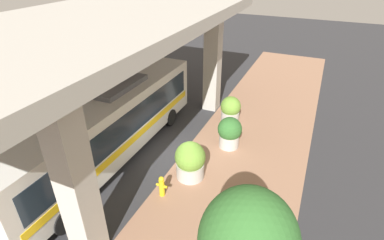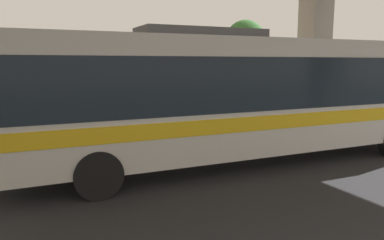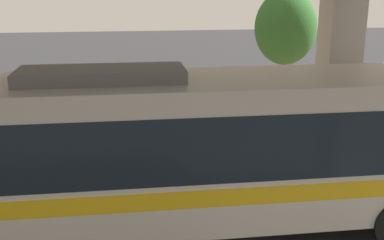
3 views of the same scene
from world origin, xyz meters
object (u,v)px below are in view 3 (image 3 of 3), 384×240
Objects in this scene: planter_front at (44,129)px; street_tree_near at (286,28)px; bus at (168,146)px; fire_hydrant at (205,150)px; planter_middle at (147,133)px.

street_tree_near reaches higher than planter_front.
bus is 6.16m from planter_front.
street_tree_near reaches higher than fire_hydrant.
street_tree_near is (-7.99, 5.05, 1.58)m from bus.
bus is 12.67× the size of fire_hydrant.
bus is at bearing 3.49° from planter_middle.
fire_hydrant is at bearing -40.06° from street_tree_near.
fire_hydrant is at bearing 159.33° from bus.
street_tree_near is at bearing 109.18° from planter_front.
street_tree_near is (-2.91, 8.38, 2.63)m from planter_front.
fire_hydrant is 0.58× the size of planter_front.
bus is 4.10m from fire_hydrant.
planter_middle is at bearing -176.51° from bus.
planter_front is at bearing -70.82° from street_tree_near.
fire_hydrant is 6.48m from street_tree_near.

